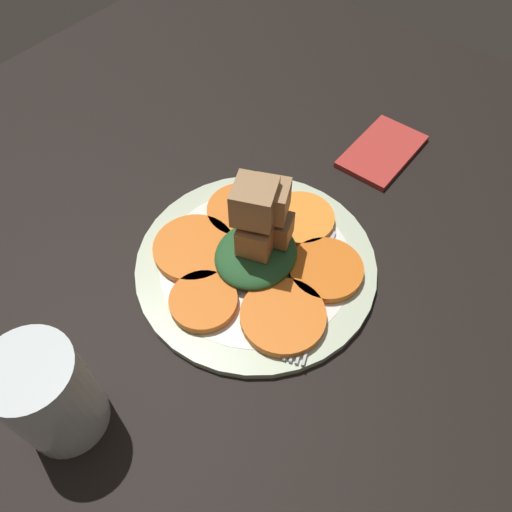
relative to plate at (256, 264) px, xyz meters
The scene contains 12 objects.
table_slab 1.52cm from the plate, ahead, with size 120.00×120.00×2.00cm, color black.
plate is the anchor object (origin of this frame).
carrot_slice_0 7.69cm from the plate, 51.66° to the left, with size 8.88×8.88×1.06cm, color orange.
carrot_slice_1 7.65cm from the plate, 116.81° to the left, with size 9.76×9.76×1.06cm, color orange.
carrot_slice_2 8.34cm from the plate, behind, with size 7.65×7.65×1.06cm, color orange.
carrot_slice_3 8.36cm from the plate, 121.03° to the right, with size 9.44×9.44×1.06cm, color orange.
carrot_slice_4 8.34cm from the plate, 62.73° to the right, with size 8.65×8.65×1.06cm, color orange.
carrot_slice_5 8.33cm from the plate, ahead, with size 8.41×8.41×1.06cm, color orange.
center_pile 4.82cm from the plate, ahead, with size 10.26×9.23×11.61cm.
fork 8.07cm from the plate, 88.66° to the right, with size 17.61×8.02×0.40cm.
water_glass 26.51cm from the plate, behind, with size 7.89×7.89×12.13cm.
napkin 26.79cm from the plate, ahead, with size 13.20×7.92×0.80cm.
Camera 1 is at (-26.87, -21.19, 51.33)cm, focal length 35.00 mm.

